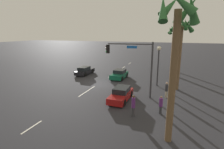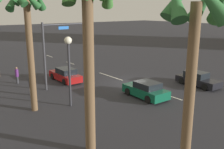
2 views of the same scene
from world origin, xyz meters
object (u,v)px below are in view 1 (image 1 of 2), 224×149
streetlamp (159,58)px  pedestrian_1 (167,89)px  car_0 (121,94)px  palm_tree_0 (176,37)px  palm_tree_2 (181,37)px  car_1 (85,71)px  car_2 (119,74)px  pedestrian_0 (161,104)px  palm_tree_3 (179,36)px  pedestrian_2 (133,105)px  palm_tree_1 (174,36)px  traffic_signal (136,60)px

streetlamp → pedestrian_1: 5.39m
car_0 → streetlamp: size_ratio=0.83×
car_0 → palm_tree_0: bearing=40.3°
pedestrian_1 → palm_tree_2: size_ratio=0.20×
car_1 → car_2: size_ratio=1.05×
pedestrian_0 → streetlamp: bearing=-172.1°
streetlamp → palm_tree_0: palm_tree_0 is taller
streetlamp → palm_tree_2: bearing=71.4°
car_0 → car_2: bearing=-161.4°
palm_tree_0 → palm_tree_3: palm_tree_0 is taller
car_1 → pedestrian_2: pedestrian_2 is taller
car_2 → streetlamp: size_ratio=0.77×
pedestrian_2 → palm_tree_0: 7.10m
streetlamp → palm_tree_1: bearing=172.9°
streetlamp → car_2: bearing=-108.9°
palm_tree_1 → pedestrian_2: bearing=-6.3°
car_1 → traffic_signal: (7.86, 10.52, 3.55)m
pedestrian_0 → car_1: bearing=-129.8°
streetlamp → pedestrian_1: bearing=18.5°
car_2 → pedestrian_0: size_ratio=2.46×
pedestrian_2 → palm_tree_1: palm_tree_1 is taller
car_1 → pedestrian_1: bearing=63.3°
car_2 → palm_tree_2: size_ratio=0.46×
car_0 → pedestrian_2: size_ratio=2.31×
streetlamp → pedestrian_1: streetlamp is taller
car_2 → car_0: bearing=18.6°
streetlamp → pedestrian_2: bearing=-5.5°
palm_tree_3 → traffic_signal: bearing=-20.0°
palm_tree_1 → palm_tree_2: bearing=5.1°
palm_tree_1 → palm_tree_0: bearing=1.5°
pedestrian_0 → palm_tree_2: (-7.91, 1.32, 5.63)m
pedestrian_0 → palm_tree_2: 9.80m
car_2 → palm_tree_2: 10.79m
pedestrian_1 → palm_tree_0: bearing=4.3°
car_0 → car_2: (-8.79, -2.95, 0.01)m
car_1 → pedestrian_1: size_ratio=2.44×
palm_tree_2 → palm_tree_3: (-7.29, -0.24, -0.07)m
car_0 → streetlamp: streetlamp is taller
palm_tree_0 → palm_tree_1: palm_tree_0 is taller
streetlamp → pedestrian_0: bearing=7.9°
streetlamp → pedestrian_0: streetlamp is taller
car_1 → traffic_signal: bearing=53.2°
car_2 → car_1: bearing=-95.2°
streetlamp → palm_tree_0: size_ratio=0.56×
pedestrian_0 → palm_tree_0: 7.25m
car_1 → traffic_signal: traffic_signal is taller
pedestrian_2 → car_1: bearing=-137.9°
pedestrian_0 → pedestrian_2: 2.55m
car_0 → pedestrian_0: pedestrian_0 is taller
traffic_signal → pedestrian_2: (4.87, 0.98, -3.14)m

